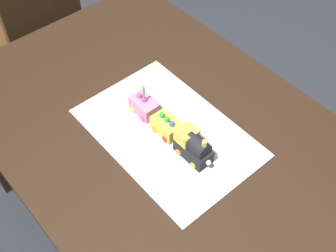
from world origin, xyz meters
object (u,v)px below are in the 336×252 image
at_px(cake_car_flatbed_lemon, 168,125).
at_px(cake_car_tanker_bubblegum, 145,105).
at_px(cake_locomotive, 194,145).
at_px(birthday_candle, 145,91).
at_px(chair, 38,31).
at_px(dining_table, 154,139).

bearing_deg(cake_car_flatbed_lemon, cake_car_tanker_bubblegum, 0.00).
relative_size(cake_locomotive, cake_car_flatbed_lemon, 1.40).
height_order(cake_car_flatbed_lemon, birthday_candle, birthday_candle).
bearing_deg(chair, cake_car_tanker_bubblegum, 83.76).
distance_m(dining_table, birthday_candle, 0.22).
xyz_separation_m(chair, cake_car_flatbed_lemon, (-1.11, 0.07, 0.30)).
relative_size(dining_table, cake_car_tanker_bubblegum, 14.00).
relative_size(dining_table, chair, 1.63).
distance_m(cake_car_flatbed_lemon, cake_car_tanker_bubblegum, 0.12).
bearing_deg(chair, birthday_candle, 83.76).
relative_size(cake_locomotive, birthday_candle, 2.37).
xyz_separation_m(cake_car_flatbed_lemon, cake_car_tanker_bubblegum, (0.12, 0.00, -0.00)).
xyz_separation_m(dining_table, birthday_candle, (0.05, -0.00, 0.21)).
xyz_separation_m(cake_locomotive, cake_car_flatbed_lemon, (0.13, -0.00, -0.02)).
bearing_deg(cake_car_flatbed_lemon, chair, -3.42).
relative_size(dining_table, birthday_candle, 23.67).
distance_m(dining_table, cake_car_tanker_bubblegum, 0.15).
distance_m(cake_locomotive, cake_car_tanker_bubblegum, 0.25).
bearing_deg(birthday_candle, cake_car_flatbed_lemon, -180.00).
bearing_deg(birthday_candle, cake_car_tanker_bubblegum, -180.00).
bearing_deg(dining_table, chair, -3.90).
xyz_separation_m(chair, birthday_candle, (-0.99, 0.07, 0.37)).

